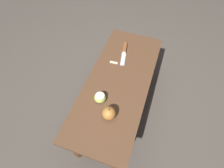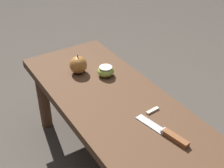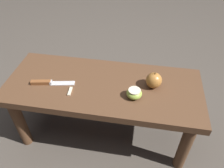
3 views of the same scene
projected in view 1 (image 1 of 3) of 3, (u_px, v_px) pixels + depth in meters
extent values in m
plane|color=#4C443D|center=(117.00, 108.00, 1.57)|extent=(8.00, 8.00, 0.00)
cube|color=brown|center=(118.00, 83.00, 1.24)|extent=(1.05, 0.43, 0.04)
cylinder|color=brown|center=(117.00, 54.00, 1.68)|extent=(0.06, 0.06, 0.38)
cylinder|color=brown|center=(74.00, 147.00, 1.19)|extent=(0.06, 0.06, 0.38)
cylinder|color=brown|center=(149.00, 62.00, 1.63)|extent=(0.06, 0.06, 0.38)
cylinder|color=brown|center=(117.00, 164.00, 1.13)|extent=(0.06, 0.06, 0.38)
cube|color=silver|center=(123.00, 59.00, 1.34)|extent=(0.13, 0.05, 0.00)
cube|color=silver|center=(124.00, 53.00, 1.37)|extent=(0.02, 0.03, 0.02)
cube|color=brown|center=(125.00, 48.00, 1.39)|extent=(0.11, 0.04, 0.02)
sphere|color=#B27233|center=(109.00, 113.00, 1.04)|extent=(0.08, 0.08, 0.08)
cylinder|color=#4C3319|center=(109.00, 110.00, 1.00)|extent=(0.01, 0.01, 0.01)
ellipsoid|color=#9EB747|center=(100.00, 98.00, 1.12)|extent=(0.08, 0.08, 0.05)
cylinder|color=beige|center=(100.00, 96.00, 1.10)|extent=(0.06, 0.06, 0.00)
cube|color=beige|center=(114.00, 62.00, 1.32)|extent=(0.02, 0.06, 0.01)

